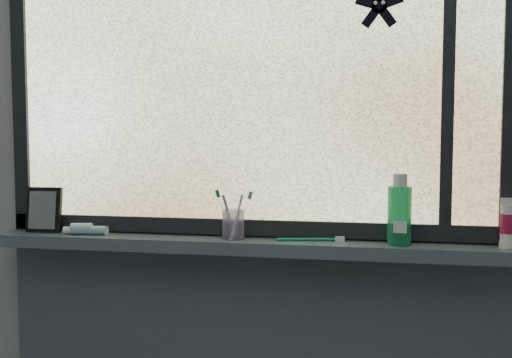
{
  "coord_description": "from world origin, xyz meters",
  "views": [
    {
      "loc": [
        0.36,
        -0.48,
        1.33
      ],
      "look_at": [
        0.07,
        1.05,
        1.22
      ],
      "focal_mm": 40.0,
      "sensor_mm": 36.0,
      "label": 1
    }
  ],
  "objects_px": {
    "cream_tube": "(508,221)",
    "vanity_mirror": "(44,210)",
    "toothbrush_cup": "(233,224)",
    "mouthwash_bottle": "(400,210)"
  },
  "relations": [
    {
      "from": "toothbrush_cup",
      "to": "mouthwash_bottle",
      "type": "relative_size",
      "value": 0.52
    },
    {
      "from": "mouthwash_bottle",
      "to": "toothbrush_cup",
      "type": "bearing_deg",
      "value": 178.74
    },
    {
      "from": "vanity_mirror",
      "to": "cream_tube",
      "type": "xyz_separation_m",
      "value": [
        1.44,
        -0.01,
        0.0
      ]
    },
    {
      "from": "vanity_mirror",
      "to": "toothbrush_cup",
      "type": "relative_size",
      "value": 1.66
    },
    {
      "from": "toothbrush_cup",
      "to": "cream_tube",
      "type": "xyz_separation_m",
      "value": [
        0.8,
        0.0,
        0.03
      ]
    },
    {
      "from": "mouthwash_bottle",
      "to": "vanity_mirror",
      "type": "bearing_deg",
      "value": 179.08
    },
    {
      "from": "mouthwash_bottle",
      "to": "cream_tube",
      "type": "relative_size",
      "value": 1.69
    },
    {
      "from": "mouthwash_bottle",
      "to": "cream_tube",
      "type": "distance_m",
      "value": 0.3
    },
    {
      "from": "vanity_mirror",
      "to": "cream_tube",
      "type": "relative_size",
      "value": 1.46
    },
    {
      "from": "cream_tube",
      "to": "vanity_mirror",
      "type": "bearing_deg",
      "value": 179.77
    }
  ]
}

